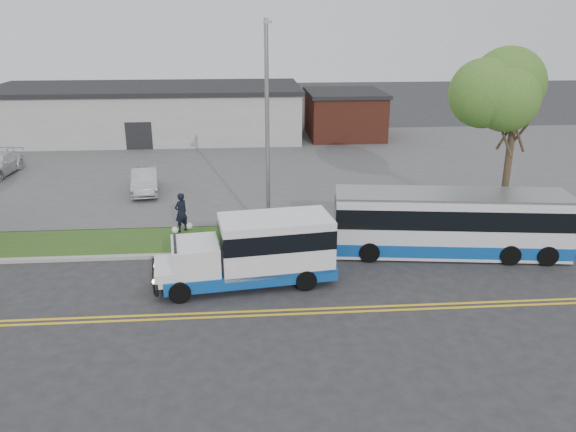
{
  "coord_description": "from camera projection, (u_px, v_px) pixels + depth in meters",
  "views": [
    {
      "loc": [
        2.0,
        -21.09,
        9.54
      ],
      "look_at": [
        3.78,
        1.45,
        1.6
      ],
      "focal_mm": 35.0,
      "sensor_mm": 36.0,
      "label": 1
    }
  ],
  "objects": [
    {
      "name": "grocery_bag_right",
      "position": [
        189.0,
        226.0,
        26.65
      ],
      "size": [
        0.32,
        0.32,
        0.32
      ],
      "primitive_type": "sphere",
      "color": "white",
      "rests_on": "verge"
    },
    {
      "name": "pedestrian",
      "position": [
        181.0,
        212.0,
        26.13
      ],
      "size": [
        0.8,
        0.8,
        1.88
      ],
      "primitive_type": "imported",
      "rotation": [
        0.0,
        0.0,
        3.9
      ],
      "color": "black",
      "rests_on": "verge"
    },
    {
      "name": "parked_car_a",
      "position": [
        145.0,
        181.0,
        32.18
      ],
      "size": [
        1.99,
        4.29,
        1.36
      ],
      "primitive_type": "imported",
      "rotation": [
        0.0,
        0.0,
        0.14
      ],
      "color": "#A7A9AE",
      "rests_on": "parking_lot"
    },
    {
      "name": "parking_lot",
      "position": [
        216.0,
        164.0,
        38.82
      ],
      "size": [
        80.0,
        25.0,
        0.1
      ],
      "primitive_type": "cube",
      "color": "#4C4C4F",
      "rests_on": "ground"
    },
    {
      "name": "ground",
      "position": [
        198.0,
        267.0,
        22.84
      ],
      "size": [
        140.0,
        140.0,
        0.0
      ],
      "primitive_type": "plane",
      "color": "#28282B",
      "rests_on": "ground"
    },
    {
      "name": "grocery_bag_left",
      "position": [
        175.0,
        230.0,
        26.13
      ],
      "size": [
        0.32,
        0.32,
        0.32
      ],
      "primitive_type": "sphere",
      "color": "white",
      "rests_on": "verge"
    },
    {
      "name": "commercial_building",
      "position": [
        148.0,
        112.0,
        47.07
      ],
      "size": [
        25.4,
        10.4,
        4.35
      ],
      "color": "#9E9E99",
      "rests_on": "ground"
    },
    {
      "name": "curb",
      "position": [
        200.0,
        255.0,
        23.85
      ],
      "size": [
        80.0,
        0.3,
        0.15
      ],
      "primitive_type": "cube",
      "color": "#9E9B93",
      "rests_on": "ground"
    },
    {
      "name": "transit_bus",
      "position": [
        450.0,
        223.0,
        23.74
      ],
      "size": [
        9.99,
        3.49,
        2.72
      ],
      "rotation": [
        0.0,
        0.0,
        -0.13
      ],
      "color": "silver",
      "rests_on": "ground"
    },
    {
      "name": "streetlight_near",
      "position": [
        267.0,
        126.0,
        23.9
      ],
      "size": [
        0.35,
        1.53,
        9.5
      ],
      "color": "gray",
      "rests_on": "verge"
    },
    {
      "name": "lane_line_south",
      "position": [
        189.0,
        318.0,
        18.94
      ],
      "size": [
        70.0,
        0.12,
        0.01
      ],
      "primitive_type": "cube",
      "color": "yellow",
      "rests_on": "ground"
    },
    {
      "name": "shuttle_bus",
      "position": [
        258.0,
        249.0,
        21.09
      ],
      "size": [
        6.97,
        3.05,
        2.59
      ],
      "rotation": [
        0.0,
        0.0,
        0.13
      ],
      "color": "#0E4598",
      "rests_on": "ground"
    },
    {
      "name": "brick_wing",
      "position": [
        344.0,
        114.0,
        47.43
      ],
      "size": [
        6.3,
        7.3,
        3.9
      ],
      "color": "brown",
      "rests_on": "ground"
    },
    {
      "name": "lane_line_north",
      "position": [
        190.0,
        314.0,
        19.22
      ],
      "size": [
        70.0,
        0.12,
        0.01
      ],
      "primitive_type": "cube",
      "color": "yellow",
      "rests_on": "ground"
    },
    {
      "name": "verge",
      "position": [
        203.0,
        240.0,
        25.55
      ],
      "size": [
        80.0,
        3.3,
        0.1
      ],
      "primitive_type": "cube",
      "color": "#2E4D19",
      "rests_on": "ground"
    },
    {
      "name": "tree_east",
      "position": [
        517.0,
        100.0,
        24.65
      ],
      "size": [
        5.2,
        5.2,
        8.33
      ],
      "color": "#3C2720",
      "rests_on": "verge"
    }
  ]
}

